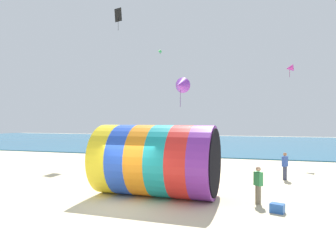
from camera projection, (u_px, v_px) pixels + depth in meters
The scene contains 10 objects.
ground_plane at pixel (125, 205), 12.76m from camera, with size 120.00×120.00×0.00m, color beige.
sea at pixel (222, 143), 48.10m from camera, with size 120.00×40.00×0.10m, color #236084.
giant_inflatable_tube at pixel (157, 160), 14.25m from camera, with size 5.77×3.54×3.38m.
kite_handler at pixel (258, 185), 12.86m from camera, with size 0.40×0.41×1.61m.
kite_green_parafoil at pixel (160, 51), 29.28m from camera, with size 0.40×0.79×0.42m.
kite_magenta_delta at pixel (290, 68), 26.85m from camera, with size 0.80×0.76×1.16m.
kite_black_diamond at pixel (118, 15), 31.14m from camera, with size 0.93×0.41×2.27m.
kite_purple_delta at pixel (180, 85), 21.37m from camera, with size 1.25×1.35×2.17m.
bystander_near_water at pixel (285, 166), 18.08m from camera, with size 0.39×0.42×1.66m.
cooler_box at pixel (277, 208), 11.64m from camera, with size 0.52×0.36×0.36m, color #2659B2.
Camera 1 is at (5.39, -11.64, 3.59)m, focal length 32.00 mm.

